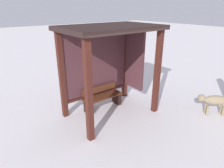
% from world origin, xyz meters
% --- Properties ---
extents(ground_plane, '(60.00, 60.00, 0.00)m').
position_xyz_m(ground_plane, '(0.00, 0.00, 0.00)').
color(ground_plane, silver).
extents(bus_shelter, '(2.61, 1.72, 2.57)m').
position_xyz_m(bus_shelter, '(0.11, 0.22, 1.87)').
color(bus_shelter, '#461E16').
rests_on(bus_shelter, ground).
extents(bench_left_inside, '(1.29, 0.41, 0.70)m').
position_xyz_m(bench_left_inside, '(0.00, 0.43, 0.33)').
color(bench_left_inside, '#562A18').
rests_on(bench_left_inside, ground).
extents(dog, '(0.81, 0.75, 0.63)m').
position_xyz_m(dog, '(2.36, -1.90, 0.45)').
color(dog, gray).
rests_on(dog, ground).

